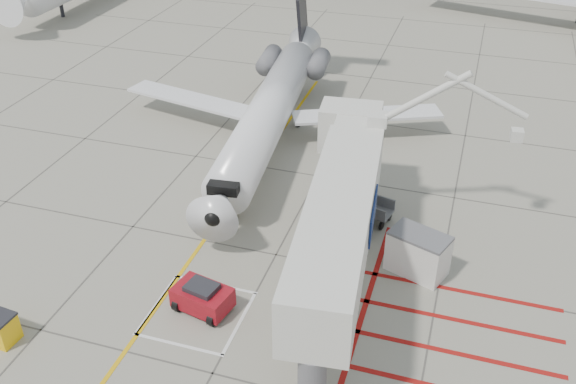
% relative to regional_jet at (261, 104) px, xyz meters
% --- Properties ---
extents(ground_plane, '(260.00, 260.00, 0.00)m').
position_rel_regional_jet_xyz_m(ground_plane, '(3.90, -13.02, -3.70)').
color(ground_plane, gray).
rests_on(ground_plane, ground).
extents(regional_jet, '(25.25, 30.46, 7.41)m').
position_rel_regional_jet_xyz_m(regional_jet, '(0.00, 0.00, 0.00)').
color(regional_jet, silver).
rests_on(regional_jet, ground_plane).
extents(jet_bridge, '(10.45, 18.95, 7.26)m').
position_rel_regional_jet_xyz_m(jet_bridge, '(7.47, -11.31, -0.07)').
color(jet_bridge, silver).
rests_on(jet_bridge, ground_plane).
extents(pushback_tug, '(2.77, 2.04, 1.46)m').
position_rel_regional_jet_xyz_m(pushback_tug, '(2.06, -13.70, -2.97)').
color(pushback_tug, maroon).
rests_on(pushback_tug, ground_plane).
extents(baggage_cart, '(2.33, 1.78, 1.31)m').
position_rel_regional_jet_xyz_m(baggage_cart, '(7.83, -4.59, -3.05)').
color(baggage_cart, '#545559').
rests_on(baggage_cart, ground_plane).
extents(ground_power_unit, '(3.11, 2.44, 2.16)m').
position_rel_regional_jet_xyz_m(ground_power_unit, '(10.72, -8.20, -2.62)').
color(ground_power_unit, silver).
rests_on(ground_power_unit, ground_plane).
extents(cone_nose, '(0.38, 0.38, 0.52)m').
position_rel_regional_jet_xyz_m(cone_nose, '(-1.43, -5.36, -3.44)').
color(cone_nose, orange).
rests_on(cone_nose, ground_plane).
extents(cone_side, '(0.35, 0.35, 0.49)m').
position_rel_regional_jet_xyz_m(cone_side, '(6.33, -8.62, -3.46)').
color(cone_side, '#E7590C').
rests_on(cone_side, ground_plane).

